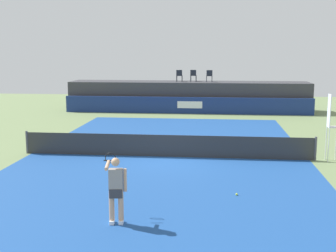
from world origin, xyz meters
TOP-DOWN VIEW (x-y plane):
  - ground_plane at (0.00, 3.00)m, footprint 48.00×48.00m
  - court_inner at (0.00, 0.00)m, footprint 12.00×22.00m
  - sponsor_wall at (0.00, 13.50)m, footprint 18.00×0.22m
  - spectator_platform at (0.00, 15.30)m, footprint 18.00×2.80m
  - spectator_chair_far_left at (-0.69, 15.17)m, footprint 0.44×0.44m
  - spectator_chair_left at (0.36, 15.43)m, footprint 0.46×0.46m
  - spectator_chair_center at (1.57, 15.12)m, footprint 0.47×0.47m
  - umpire_chair at (6.75, -0.00)m, footprint 0.45×0.45m
  - tennis_net at (0.00, 0.00)m, footprint 12.40×0.02m
  - net_post_near at (-6.20, 0.00)m, footprint 0.10×0.10m
  - net_post_far at (6.20, 0.00)m, footprint 0.10×0.10m
  - tennis_player at (-0.47, -7.56)m, footprint 0.79×1.12m
  - tennis_ball at (2.77, -4.93)m, footprint 0.07×0.07m

SIDE VIEW (x-z plane):
  - ground_plane at x=0.00m, z-range 0.00..0.00m
  - court_inner at x=0.00m, z-range 0.00..0.00m
  - tennis_ball at x=2.77m, z-range 0.00..0.07m
  - tennis_net at x=0.00m, z-range 0.00..0.95m
  - net_post_near at x=-6.20m, z-range 0.00..1.00m
  - net_post_far at x=6.20m, z-range 0.00..1.00m
  - sponsor_wall at x=0.00m, z-range 0.00..1.20m
  - tennis_player at x=-0.47m, z-range 0.07..1.84m
  - spectator_platform at x=0.00m, z-range 0.00..2.20m
  - umpire_chair at x=6.75m, z-range 0.21..2.97m
  - spectator_chair_far_left at x=-0.69m, z-range 2.25..3.14m
  - spectator_chair_left at x=0.36m, z-range 2.25..3.14m
  - spectator_chair_center at x=1.57m, z-range 2.25..3.14m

